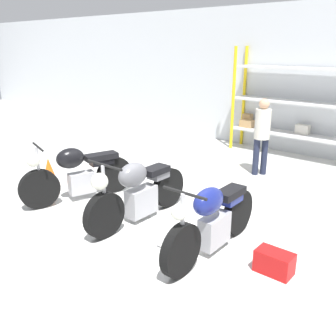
{
  "coord_description": "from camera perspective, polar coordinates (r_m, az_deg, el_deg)",
  "views": [
    {
      "loc": [
        3.77,
        -4.05,
        2.62
      ],
      "look_at": [
        0.0,
        0.4,
        0.7
      ],
      "focal_mm": 40.0,
      "sensor_mm": 36.0,
      "label": 1
    }
  ],
  "objects": [
    {
      "name": "ground_plane",
      "position": [
        6.12,
        -2.44,
        -7.14
      ],
      "size": [
        30.0,
        30.0,
        0.0
      ],
      "primitive_type": "plane",
      "color": "silver"
    },
    {
      "name": "back_wall",
      "position": [
        9.91,
        18.24,
        12.58
      ],
      "size": [
        30.0,
        0.08,
        3.6
      ],
      "color": "silver",
      "rests_on": "ground_plane"
    },
    {
      "name": "shelving_rack",
      "position": [
        9.45,
        20.17,
        8.82
      ],
      "size": [
        3.85,
        0.63,
        2.6
      ],
      "color": "yellow",
      "rests_on": "ground_plane"
    },
    {
      "name": "motorcycle_black",
      "position": [
        6.71,
        -13.67,
        -0.71
      ],
      "size": [
        0.82,
        1.99,
        1.08
      ],
      "rotation": [
        0.0,
        0.0,
        -1.87
      ],
      "color": "black",
      "rests_on": "ground_plane"
    },
    {
      "name": "motorcycle_grey",
      "position": [
        5.75,
        -4.67,
        -3.61
      ],
      "size": [
        0.68,
        2.08,
        1.08
      ],
      "rotation": [
        0.0,
        0.0,
        -1.56
      ],
      "color": "black",
      "rests_on": "ground_plane"
    },
    {
      "name": "motorcycle_blue",
      "position": [
        4.91,
        6.8,
        -7.8
      ],
      "size": [
        0.6,
        2.03,
        1.06
      ],
      "rotation": [
        0.0,
        0.0,
        -1.55
      ],
      "color": "black",
      "rests_on": "ground_plane"
    },
    {
      "name": "person_browsing",
      "position": [
        7.97,
        14.15,
        5.49
      ],
      "size": [
        0.45,
        0.45,
        1.6
      ],
      "rotation": [
        0.0,
        0.0,
        2.41
      ],
      "color": "#1E2338",
      "rests_on": "ground_plane"
    },
    {
      "name": "toolbox",
      "position": [
        4.8,
        15.88,
        -13.66
      ],
      "size": [
        0.44,
        0.26,
        0.28
      ],
      "color": "red",
      "rests_on": "ground_plane"
    },
    {
      "name": "traffic_cone",
      "position": [
        7.65,
        -17.66,
        -0.51
      ],
      "size": [
        0.32,
        0.32,
        0.55
      ],
      "color": "orange",
      "rests_on": "ground_plane"
    }
  ]
}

